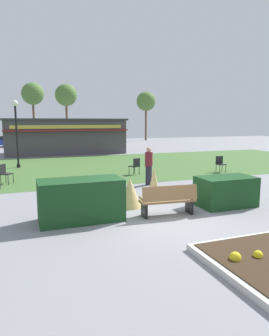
{
  "coord_description": "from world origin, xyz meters",
  "views": [
    {
      "loc": [
        -3.73,
        -7.73,
        2.82
      ],
      "look_at": [
        0.12,
        2.76,
        1.11
      ],
      "focal_mm": 32.79,
      "sensor_mm": 36.0,
      "label": 1
    }
  ],
  "objects": [
    {
      "name": "cafe_chair_west",
      "position": [
        1.82,
        7.29,
        0.53
      ],
      "size": [
        0.57,
        0.57,
        0.89
      ],
      "color": "black",
      "rests_on": "ground_plane"
    },
    {
      "name": "tree_left_bg",
      "position": [
        13.63,
        34.71,
        5.64
      ],
      "size": [
        2.8,
        2.8,
        7.09
      ],
      "color": "brown",
      "rests_on": "ground_plane"
    },
    {
      "name": "parked_car_west_slot",
      "position": [
        -5.9,
        29.07,
        0.64
      ],
      "size": [
        4.24,
        2.13,
        1.2
      ],
      "color": "navy",
      "rests_on": "ground_plane"
    },
    {
      "name": "ground_plane",
      "position": [
        0.0,
        0.0,
        0.0
      ],
      "size": [
        80.0,
        80.0,
        0.0
      ],
      "primitive_type": "plane",
      "color": "gray"
    },
    {
      "name": "lamppost_far",
      "position": [
        -4.01,
        12.18,
        2.56
      ],
      "size": [
        0.36,
        0.36,
        4.06
      ],
      "color": "black",
      "rests_on": "ground_plane"
    },
    {
      "name": "hedge_left",
      "position": [
        -2.25,
        0.75,
        0.6
      ],
      "size": [
        2.35,
        1.1,
        1.2
      ],
      "primitive_type": "cube",
      "color": "#19421E",
      "rests_on": "ground_plane"
    },
    {
      "name": "cafe_chair_east",
      "position": [
        -4.54,
        7.18,
        0.53
      ],
      "size": [
        0.61,
        0.61,
        0.89
      ],
      "color": "black",
      "rests_on": "ground_plane"
    },
    {
      "name": "ornamental_grass_behind_left",
      "position": [
        -0.48,
        1.57,
        0.49
      ],
      "size": [
        0.77,
        0.77,
        0.98
      ],
      "primitive_type": "cone",
      "color": "tan",
      "rests_on": "ground_plane"
    },
    {
      "name": "tree_right_bg",
      "position": [
        1.88,
        33.08,
        6.07
      ],
      "size": [
        2.8,
        2.8,
        7.53
      ],
      "color": "brown",
      "rests_on": "ground_plane"
    },
    {
      "name": "person_standing",
      "position": [
        1.5,
        4.68,
        0.86
      ],
      "size": [
        0.34,
        0.34,
        1.69
      ],
      "rotation": [
        0.0,
        0.0,
        5.54
      ],
      "color": "#23232D",
      "rests_on": "ground_plane"
    },
    {
      "name": "park_bench",
      "position": [
        0.29,
        0.3,
        0.48
      ],
      "size": [
        1.74,
        0.65,
        0.95
      ],
      "color": "olive",
      "rests_on": "ground_plane"
    },
    {
      "name": "lawn_patch",
      "position": [
        0.0,
        11.06,
        0.0
      ],
      "size": [
        36.0,
        12.0,
        0.01
      ],
      "primitive_type": "cube",
      "color": "#446B33",
      "rests_on": "ground_plane"
    },
    {
      "name": "ornamental_grass_behind_right",
      "position": [
        0.62,
        2.12,
        0.61
      ],
      "size": [
        0.53,
        0.53,
        1.22
      ],
      "primitive_type": "cone",
      "color": "tan",
      "rests_on": "ground_plane"
    },
    {
      "name": "hedge_right",
      "position": [
        2.59,
        0.62,
        0.5
      ],
      "size": [
        1.89,
        1.1,
        0.99
      ],
      "primitive_type": "cube",
      "color": "#19421E",
      "rests_on": "ground_plane"
    },
    {
      "name": "trash_bin",
      "position": [
        2.79,
        0.4,
        0.4
      ],
      "size": [
        0.52,
        0.52,
        0.8
      ],
      "primitive_type": "cylinder",
      "color": "#2D4233",
      "rests_on": "ground_plane"
    },
    {
      "name": "tree_center_bg",
      "position": [
        -2.14,
        34.38,
        6.22
      ],
      "size": [
        2.8,
        2.8,
        7.69
      ],
      "color": "brown",
      "rests_on": "ground_plane"
    },
    {
      "name": "cafe_chair_center",
      "position": [
        6.59,
        6.5,
        0.53
      ],
      "size": [
        0.47,
        0.47,
        0.89
      ],
      "color": "black",
      "rests_on": "ground_plane"
    },
    {
      "name": "food_kiosk",
      "position": [
        -0.12,
        19.91,
        1.53
      ],
      "size": [
        10.24,
        4.81,
        3.04
      ],
      "color": "#47424C",
      "rests_on": "ground_plane"
    }
  ]
}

